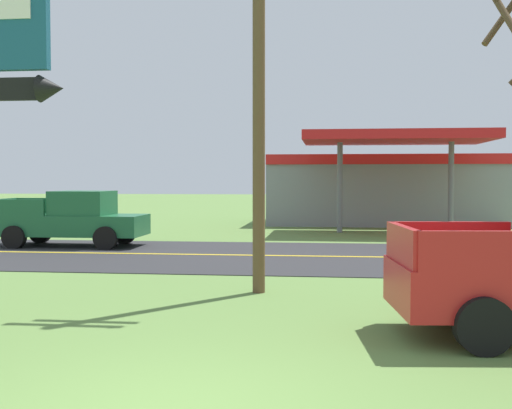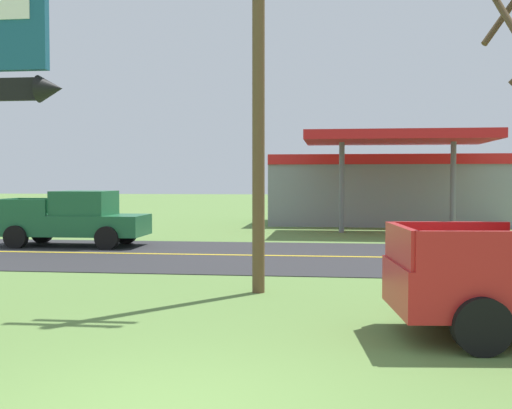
{
  "view_description": "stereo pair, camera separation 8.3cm",
  "coord_description": "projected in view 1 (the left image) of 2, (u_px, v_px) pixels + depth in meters",
  "views": [
    {
      "loc": [
        1.63,
        -6.18,
        2.38
      ],
      "look_at": [
        0.0,
        8.0,
        1.8
      ],
      "focal_mm": 44.05,
      "sensor_mm": 36.0,
      "label": 1
    },
    {
      "loc": [
        1.71,
        -6.17,
        2.38
      ],
      "look_at": [
        0.0,
        8.0,
        1.8
      ],
      "focal_mm": 44.05,
      "sensor_mm": 36.0,
      "label": 2
    }
  ],
  "objects": [
    {
      "name": "road_asphalt",
      "position": [
        274.0,
        256.0,
        19.32
      ],
      "size": [
        140.0,
        8.0,
        0.02
      ],
      "primitive_type": "cube",
      "color": "#2B2B2D",
      "rests_on": "ground"
    },
    {
      "name": "utility_pole",
      "position": [
        259.0,
        53.0,
        12.97
      ],
      "size": [
        1.98,
        0.26,
        9.35
      ],
      "color": "brown",
      "rests_on": "ground"
    },
    {
      "name": "pickup_green_on_road",
      "position": [
        73.0,
        219.0,
        22.1
      ],
      "size": [
        5.2,
        2.24,
        1.96
      ],
      "color": "#1E6038",
      "rests_on": "ground"
    },
    {
      "name": "road_centre_line",
      "position": [
        274.0,
        256.0,
        19.32
      ],
      "size": [
        126.0,
        0.2,
        0.01
      ],
      "primitive_type": "cube",
      "color": "gold",
      "rests_on": "road_asphalt"
    },
    {
      "name": "gas_station",
      "position": [
        384.0,
        187.0,
        33.17
      ],
      "size": [
        12.0,
        11.5,
        4.4
      ],
      "color": "gray",
      "rests_on": "ground"
    }
  ]
}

